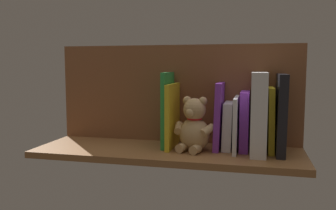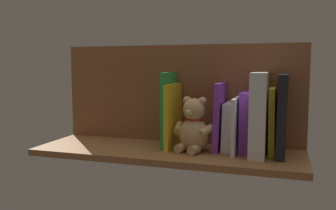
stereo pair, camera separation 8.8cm
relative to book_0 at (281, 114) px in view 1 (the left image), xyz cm
name	(u,v)px [view 1 (the left image)]	position (x,y,z in cm)	size (l,w,h in cm)	color
ground_plane	(168,152)	(37.69, 3.01, -14.28)	(92.70, 31.36, 2.20)	brown
shelf_back_panel	(176,94)	(37.69, -10.42, 5.25)	(92.70, 1.50, 36.86)	brown
book_0	(281,114)	(0.00, 0.00, 0.00)	(2.87, 18.54, 26.36)	black
book_1	(271,120)	(3.01, -1.99, -2.30)	(1.92, 14.56, 21.77)	yellow
dictionary_thick_white	(259,113)	(7.11, 0.95, 0.27)	(5.04, 20.24, 26.91)	white
book_2	(245,121)	(11.75, -2.19, -3.05)	(2.99, 14.17, 20.27)	purple
book_3	(236,124)	(14.51, -0.13, -3.93)	(1.31, 18.27, 18.51)	silver
book_4	(228,126)	(17.34, -2.62, -5.00)	(3.10, 13.31, 16.35)	silver
book_5	(219,116)	(20.53, -1.95, -1.59)	(2.06, 14.65, 23.18)	purple
teddy_bear	(194,127)	(28.43, 2.85, -4.99)	(14.57, 13.78, 18.61)	tan
book_6	(173,116)	(36.85, -0.42, -1.83)	(1.56, 17.70, 22.70)	yellow
book_7	(168,109)	(38.97, -1.66, 0.18)	(1.44, 15.23, 26.72)	green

